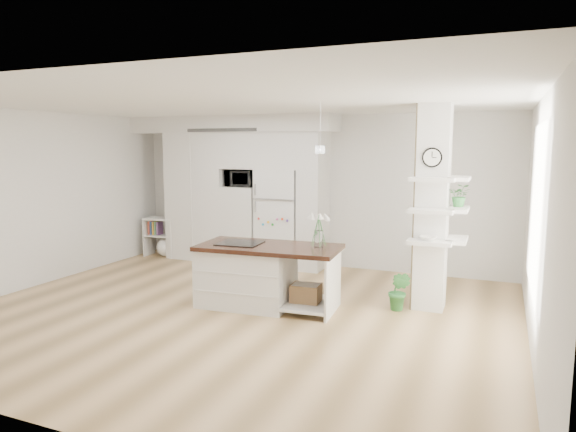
# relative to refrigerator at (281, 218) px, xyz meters

# --- Properties ---
(floor) EXTENTS (7.00, 6.00, 0.01)m
(floor) POSITION_rel_refrigerator_xyz_m (0.53, -2.68, -0.88)
(floor) COLOR tan
(floor) RESTS_ON ground
(room) EXTENTS (7.04, 6.04, 2.72)m
(room) POSITION_rel_refrigerator_xyz_m (0.53, -2.68, 0.98)
(room) COLOR white
(room) RESTS_ON ground
(cabinet_wall) EXTENTS (4.00, 0.71, 2.70)m
(cabinet_wall) POSITION_rel_refrigerator_xyz_m (-0.92, -0.01, 0.63)
(cabinet_wall) COLOR white
(cabinet_wall) RESTS_ON floor
(refrigerator) EXTENTS (0.78, 0.69, 1.75)m
(refrigerator) POSITION_rel_refrigerator_xyz_m (0.00, 0.00, 0.00)
(refrigerator) COLOR white
(refrigerator) RESTS_ON floor
(column) EXTENTS (0.69, 0.90, 2.70)m
(column) POSITION_rel_refrigerator_xyz_m (2.90, -1.55, 0.48)
(column) COLOR silver
(column) RESTS_ON floor
(window) EXTENTS (0.00, 2.40, 2.40)m
(window) POSITION_rel_refrigerator_xyz_m (4.00, -2.38, 0.62)
(window) COLOR white
(window) RESTS_ON room
(pendant_light) EXTENTS (0.12, 0.12, 0.10)m
(pendant_light) POSITION_rel_refrigerator_xyz_m (2.23, -2.53, 1.24)
(pendant_light) COLOR white
(pendant_light) RESTS_ON room
(kitchen_island) EXTENTS (1.95, 1.03, 1.42)m
(kitchen_island) POSITION_rel_refrigerator_xyz_m (0.62, -2.30, -0.43)
(kitchen_island) COLOR white
(kitchen_island) RESTS_ON floor
(bookshelf) EXTENTS (0.66, 0.41, 0.76)m
(bookshelf) POSITION_rel_refrigerator_xyz_m (-2.45, -0.18, -0.55)
(bookshelf) COLOR white
(bookshelf) RESTS_ON floor
(floor_plant_a) EXTENTS (0.34, 0.30, 0.53)m
(floor_plant_a) POSITION_rel_refrigerator_xyz_m (2.48, -1.77, -0.61)
(floor_plant_a) COLOR #2E7534
(floor_plant_a) RESTS_ON floor
(floor_plant_b) EXTENTS (0.31, 0.31, 0.49)m
(floor_plant_b) POSITION_rel_refrigerator_xyz_m (2.65, -0.30, -0.63)
(floor_plant_b) COLOR #2E7534
(floor_plant_b) RESTS_ON floor
(microwave) EXTENTS (0.54, 0.37, 0.30)m
(microwave) POSITION_rel_refrigerator_xyz_m (-0.75, -0.06, 0.69)
(microwave) COLOR #2D2D2D
(microwave) RESTS_ON cabinet_wall
(shelf_plant) EXTENTS (0.27, 0.23, 0.30)m
(shelf_plant) POSITION_rel_refrigerator_xyz_m (3.15, -1.38, 0.65)
(shelf_plant) COLOR #2E7534
(shelf_plant) RESTS_ON column
(decor_bowl) EXTENTS (0.22, 0.22, 0.05)m
(decor_bowl) POSITION_rel_refrigerator_xyz_m (2.82, -1.78, 0.13)
(decor_bowl) COLOR white
(decor_bowl) RESTS_ON column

